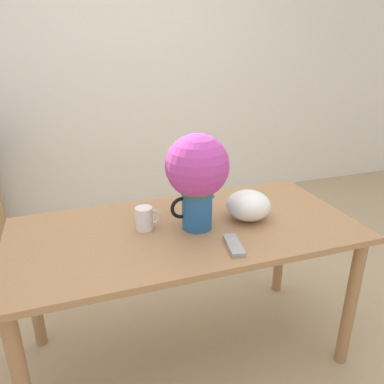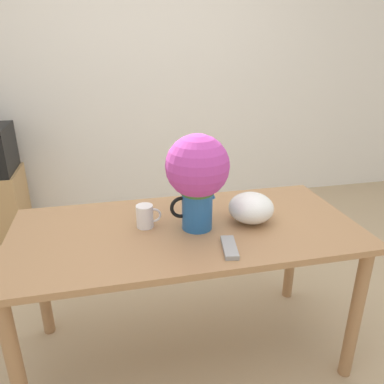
% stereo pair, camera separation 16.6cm
% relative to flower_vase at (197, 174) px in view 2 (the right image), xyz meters
% --- Properties ---
extents(ground_plane, '(12.00, 12.00, 0.00)m').
position_rel_flower_vase_xyz_m(ground_plane, '(0.04, 0.08, -1.01)').
color(ground_plane, tan).
extents(wall_back, '(8.00, 0.05, 2.60)m').
position_rel_flower_vase_xyz_m(wall_back, '(0.04, 2.08, 0.29)').
color(wall_back, silver).
rests_on(wall_back, ground_plane).
extents(table, '(1.59, 0.76, 0.74)m').
position_rel_flower_vase_xyz_m(table, '(-0.05, 0.02, -0.36)').
color(table, '#A3754C').
rests_on(table, ground_plane).
extents(flower_vase, '(0.28, 0.28, 0.44)m').
position_rel_flower_vase_xyz_m(flower_vase, '(0.00, 0.00, 0.00)').
color(flower_vase, '#235B9E').
rests_on(flower_vase, table).
extents(coffee_mug, '(0.12, 0.08, 0.11)m').
position_rel_flower_vase_xyz_m(coffee_mug, '(-0.23, 0.06, -0.21)').
color(coffee_mug, white).
rests_on(coffee_mug, table).
extents(white_bowl, '(0.21, 0.21, 0.14)m').
position_rel_flower_vase_xyz_m(white_bowl, '(0.26, 0.01, -0.19)').
color(white_bowl, white).
rests_on(white_bowl, table).
extents(remote_control, '(0.08, 0.18, 0.02)m').
position_rel_flower_vase_xyz_m(remote_control, '(0.08, -0.22, -0.25)').
color(remote_control, '#999999').
rests_on(remote_control, table).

